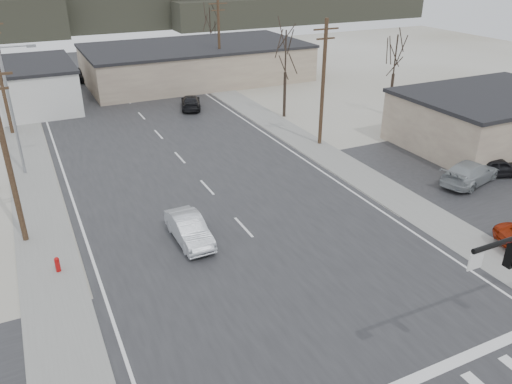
# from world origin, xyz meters

# --- Properties ---
(ground) EXTENTS (140.00, 140.00, 0.00)m
(ground) POSITION_xyz_m (0.00, 0.00, 0.00)
(ground) COLOR silver
(ground) RESTS_ON ground
(main_road) EXTENTS (18.00, 110.00, 0.05)m
(main_road) POSITION_xyz_m (0.00, 15.00, 0.02)
(main_road) COLOR #272729
(main_road) RESTS_ON ground
(cross_road) EXTENTS (90.00, 10.00, 0.04)m
(cross_road) POSITION_xyz_m (0.00, 0.00, 0.02)
(cross_road) COLOR #272729
(cross_road) RESTS_ON ground
(sidewalk_left) EXTENTS (3.00, 90.00, 0.06)m
(sidewalk_left) POSITION_xyz_m (-10.60, 20.00, 0.03)
(sidewalk_left) COLOR gray
(sidewalk_left) RESTS_ON ground
(sidewalk_right) EXTENTS (3.00, 90.00, 0.06)m
(sidewalk_right) POSITION_xyz_m (10.60, 20.00, 0.03)
(sidewalk_right) COLOR gray
(sidewalk_right) RESTS_ON ground
(fire_hydrant) EXTENTS (0.24, 0.24, 0.87)m
(fire_hydrant) POSITION_xyz_m (-10.20, 8.00, 0.45)
(fire_hydrant) COLOR #A50C0C
(fire_hydrant) RESTS_ON ground
(building_right_far) EXTENTS (26.30, 14.30, 4.30)m
(building_right_far) POSITION_xyz_m (10.00, 44.00, 2.15)
(building_right_far) COLOR tan
(building_right_far) RESTS_ON ground
(building_lot) EXTENTS (14.30, 10.30, 4.30)m
(building_lot) POSITION_xyz_m (24.00, 12.00, 2.16)
(building_lot) COLOR tan
(building_lot) RESTS_ON ground
(upole_left_b) EXTENTS (2.20, 0.30, 10.00)m
(upole_left_b) POSITION_xyz_m (-11.50, 12.00, 5.22)
(upole_left_b) COLOR #4A3622
(upole_left_b) RESTS_ON ground
(upole_right_a) EXTENTS (2.20, 0.30, 10.00)m
(upole_right_a) POSITION_xyz_m (11.50, 18.00, 5.22)
(upole_right_a) COLOR #4A3622
(upole_right_a) RESTS_ON ground
(upole_right_b) EXTENTS (2.20, 0.30, 10.00)m
(upole_right_b) POSITION_xyz_m (11.50, 40.00, 5.22)
(upole_right_b) COLOR #4A3622
(upole_right_b) RESTS_ON ground
(streetlight_main) EXTENTS (2.40, 0.25, 9.00)m
(streetlight_main) POSITION_xyz_m (-10.80, 22.00, 5.09)
(streetlight_main) COLOR gray
(streetlight_main) RESTS_ON ground
(tree_right_mid) EXTENTS (3.74, 3.74, 8.33)m
(tree_right_mid) POSITION_xyz_m (12.50, 26.00, 5.93)
(tree_right_mid) COLOR #31251E
(tree_right_mid) RESTS_ON ground
(tree_right_far) EXTENTS (3.52, 3.52, 7.84)m
(tree_right_far) POSITION_xyz_m (15.00, 52.00, 5.58)
(tree_right_far) COLOR #31251E
(tree_right_far) RESTS_ON ground
(tree_lot) EXTENTS (3.52, 3.52, 7.84)m
(tree_lot) POSITION_xyz_m (22.00, 22.00, 5.58)
(tree_lot) COLOR #31251E
(tree_lot) RESTS_ON ground
(hill_center) EXTENTS (80.00, 18.00, 9.00)m
(hill_center) POSITION_xyz_m (15.00, 96.00, 4.50)
(hill_center) COLOR #333026
(hill_center) RESTS_ON ground
(hill_right) EXTENTS (60.00, 18.00, 5.50)m
(hill_right) POSITION_xyz_m (50.00, 90.00, 2.75)
(hill_right) COLOR #333026
(hill_right) RESTS_ON ground
(sedan_crossing) EXTENTS (1.61, 4.43, 1.45)m
(sedan_crossing) POSITION_xyz_m (-3.30, 7.95, 0.77)
(sedan_crossing) COLOR #B0B5BC
(sedan_crossing) RESTS_ON main_road
(car_far_a) EXTENTS (3.19, 4.97, 1.34)m
(car_far_a) POSITION_xyz_m (5.17, 32.32, 0.72)
(car_far_a) COLOR black
(car_far_a) RESTS_ON main_road
(car_far_b) EXTENTS (2.05, 4.52, 1.50)m
(car_far_b) POSITION_xyz_m (-3.44, 49.83, 0.80)
(car_far_b) COLOR black
(car_far_b) RESTS_ON main_road
(car_parked_dark_a) EXTENTS (4.10, 2.80, 1.30)m
(car_parked_dark_a) POSITION_xyz_m (19.43, 6.87, 0.68)
(car_parked_dark_a) COLOR black
(car_parked_dark_a) RESTS_ON parking_lot
(car_parked_dark_b) EXTENTS (4.44, 3.06, 1.39)m
(car_parked_dark_b) POSITION_xyz_m (22.23, 9.54, 0.73)
(car_parked_dark_b) COLOR black
(car_parked_dark_b) RESTS_ON parking_lot
(car_parked_silver) EXTENTS (5.71, 3.50, 1.55)m
(car_parked_silver) POSITION_xyz_m (16.63, 6.86, 0.81)
(car_parked_silver) COLOR #91979A
(car_parked_silver) RESTS_ON parking_lot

